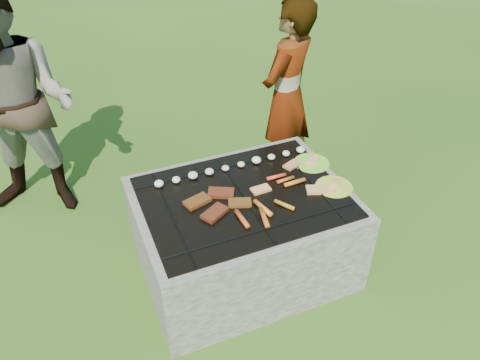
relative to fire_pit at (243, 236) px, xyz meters
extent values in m
plane|color=#1E4210|center=(0.00, 0.00, -0.28)|extent=(60.00, 60.00, 0.00)
cube|color=gray|center=(0.00, 0.41, 0.02)|extent=(1.30, 0.18, 0.60)
cube|color=#A8A195|center=(0.00, -0.41, 0.02)|extent=(1.30, 0.18, 0.60)
cube|color=#9F998D|center=(-0.56, 0.00, 0.02)|extent=(0.18, 0.64, 0.60)
cube|color=gray|center=(0.56, 0.00, 0.02)|extent=(0.18, 0.64, 0.60)
cube|color=black|center=(0.00, 0.00, -0.04)|extent=(0.94, 0.64, 0.48)
sphere|color=#FF5914|center=(0.00, 0.00, 0.18)|extent=(0.10, 0.10, 0.10)
cube|color=black|center=(0.00, 0.00, 0.32)|extent=(1.20, 0.90, 0.01)
cylinder|color=black|center=(-0.45, 0.00, 0.33)|extent=(0.01, 0.88, 0.01)
cylinder|color=black|center=(0.00, 0.00, 0.33)|extent=(0.01, 0.88, 0.01)
cylinder|color=black|center=(0.45, 0.00, 0.33)|extent=(0.01, 0.88, 0.01)
cylinder|color=black|center=(0.00, -0.32, 0.33)|extent=(1.18, 0.01, 0.01)
cylinder|color=black|center=(0.00, 0.32, 0.33)|extent=(1.18, 0.01, 0.01)
ellipsoid|color=white|center=(-0.45, 0.29, 0.35)|extent=(0.06, 0.06, 0.04)
ellipsoid|color=white|center=(-0.33, 0.29, 0.35)|extent=(0.05, 0.05, 0.04)
ellipsoid|color=beige|center=(-0.22, 0.29, 0.35)|extent=(0.06, 0.06, 0.04)
ellipsoid|color=beige|center=(-0.11, 0.29, 0.35)|extent=(0.06, 0.06, 0.04)
ellipsoid|color=beige|center=(0.00, 0.29, 0.35)|extent=(0.05, 0.05, 0.03)
ellipsoid|color=beige|center=(0.11, 0.29, 0.35)|extent=(0.05, 0.05, 0.03)
ellipsoid|color=white|center=(0.22, 0.29, 0.35)|extent=(0.06, 0.06, 0.04)
ellipsoid|color=beige|center=(0.33, 0.29, 0.35)|extent=(0.05, 0.05, 0.04)
ellipsoid|color=beige|center=(0.44, 0.29, 0.35)|extent=(0.05, 0.05, 0.04)
ellipsoid|color=beige|center=(0.55, 0.29, 0.35)|extent=(0.06, 0.06, 0.04)
cube|color=brown|center=(-0.28, 0.05, 0.34)|extent=(0.17, 0.13, 0.02)
cube|color=maroon|center=(-0.12, 0.07, 0.34)|extent=(0.18, 0.15, 0.02)
cube|color=maroon|center=(-0.22, -0.09, 0.34)|extent=(0.18, 0.16, 0.02)
cube|color=#99541B|center=(-0.05, -0.06, 0.34)|extent=(0.15, 0.12, 0.02)
cylinder|color=#E94A26|center=(0.27, 0.09, 0.34)|extent=(0.13, 0.03, 0.02)
cylinder|color=#BF551F|center=(0.31, 0.04, 0.34)|extent=(0.12, 0.03, 0.02)
cylinder|color=#C77720|center=(0.35, -0.01, 0.34)|extent=(0.15, 0.03, 0.03)
cylinder|color=#F8A228|center=(0.06, -0.16, 0.34)|extent=(0.06, 0.16, 0.03)
cylinder|color=orange|center=(0.19, -0.18, 0.34)|extent=(0.09, 0.12, 0.02)
cylinder|color=#C86820|center=(-0.09, -0.20, 0.34)|extent=(0.04, 0.16, 0.03)
cylinder|color=#C57F20|center=(0.03, -0.24, 0.34)|extent=(0.06, 0.16, 0.03)
cube|color=#D6C26D|center=(0.12, 0.01, 0.34)|extent=(0.12, 0.08, 0.02)
cube|color=tan|center=(0.44, -0.13, 0.34)|extent=(0.16, 0.12, 0.02)
cube|color=tan|center=(0.42, 0.17, 0.34)|extent=(0.13, 0.11, 0.02)
cylinder|color=#C2E637|center=(0.56, 0.15, 0.33)|extent=(0.30, 0.30, 0.02)
cube|color=tan|center=(0.54, 0.13, 0.34)|extent=(0.09, 0.06, 0.01)
cube|color=#EBB278|center=(0.59, 0.17, 0.34)|extent=(0.10, 0.08, 0.01)
cylinder|color=yellow|center=(0.56, -0.13, 0.33)|extent=(0.28, 0.28, 0.01)
cube|color=tan|center=(0.54, -0.15, 0.34)|extent=(0.10, 0.09, 0.01)
cube|color=tan|center=(0.59, -0.11, 0.34)|extent=(0.09, 0.10, 0.01)
imported|color=gray|center=(0.72, 0.84, 0.47)|extent=(0.66, 0.60, 1.50)
imported|color=#A59C89|center=(-1.18, 1.20, 0.58)|extent=(1.04, 0.95, 1.72)
camera|label=1|loc=(-0.88, -2.04, 2.11)|focal=35.00mm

